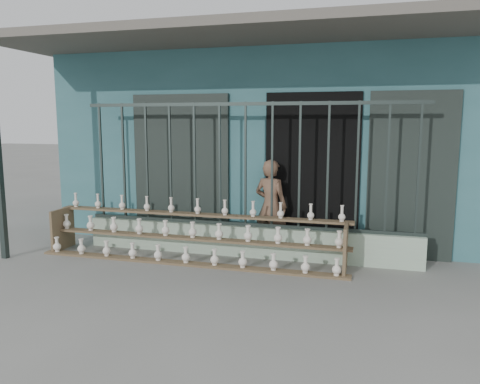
# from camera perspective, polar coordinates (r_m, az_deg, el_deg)

# --- Properties ---
(ground) EXTENTS (60.00, 60.00, 0.00)m
(ground) POSITION_cam_1_polar(r_m,az_deg,el_deg) (5.83, -2.67, -11.22)
(ground) COLOR slate
(workshop_building) EXTENTS (7.40, 6.60, 3.21)m
(workshop_building) POSITION_cam_1_polar(r_m,az_deg,el_deg) (9.60, 5.21, 6.46)
(workshop_building) COLOR #34676D
(workshop_building) RESTS_ON ground
(parapet_wall) EXTENTS (5.00, 0.20, 0.45)m
(parapet_wall) POSITION_cam_1_polar(r_m,az_deg,el_deg) (6.95, 0.66, -5.97)
(parapet_wall) COLOR #A8C4A8
(parapet_wall) RESTS_ON ground
(security_fence) EXTENTS (5.00, 0.04, 1.80)m
(security_fence) POSITION_cam_1_polar(r_m,az_deg,el_deg) (6.76, 0.68, 3.29)
(security_fence) COLOR #283330
(security_fence) RESTS_ON parapet_wall
(shelf_rack) EXTENTS (4.50, 0.68, 0.85)m
(shelf_rack) POSITION_cam_1_polar(r_m,az_deg,el_deg) (6.74, -5.91, -5.30)
(shelf_rack) COLOR brown
(shelf_rack) RESTS_ON ground
(elderly_woman) EXTENTS (0.59, 0.47, 1.42)m
(elderly_woman) POSITION_cam_1_polar(r_m,az_deg,el_deg) (7.05, 3.77, -1.75)
(elderly_woman) COLOR brown
(elderly_woman) RESTS_ON ground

